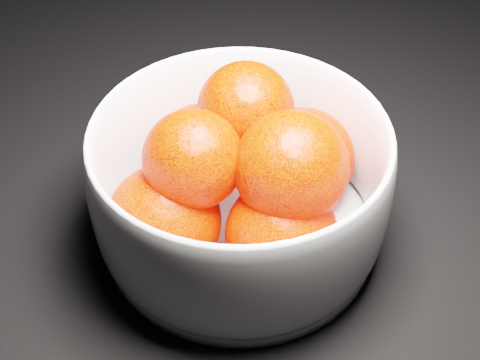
% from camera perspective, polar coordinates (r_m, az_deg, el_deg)
% --- Properties ---
extents(bowl, '(0.25, 0.25, 0.12)m').
position_cam_1_polar(bowl, '(0.56, -0.00, -0.46)').
color(bowl, silver).
rests_on(bowl, ground).
extents(orange_pile, '(0.18, 0.20, 0.14)m').
position_cam_1_polar(orange_pile, '(0.54, 0.36, 0.45)').
color(orange_pile, '#FF1D03').
rests_on(orange_pile, bowl).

